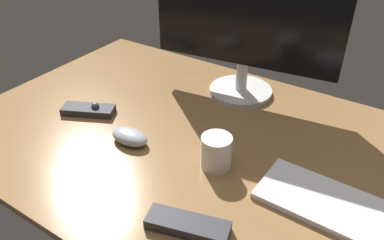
% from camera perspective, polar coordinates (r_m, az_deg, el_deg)
% --- Properties ---
extents(desk, '(1.40, 0.84, 0.02)m').
position_cam_1_polar(desk, '(1.00, 3.37, -4.18)').
color(desk, olive).
rests_on(desk, ground).
extents(monitor, '(0.55, 0.20, 0.47)m').
position_cam_1_polar(monitor, '(1.13, 8.14, 15.37)').
color(monitor, silver).
rests_on(monitor, desk).
extents(keyboard, '(0.35, 0.15, 0.02)m').
position_cam_1_polar(keyboard, '(0.87, 21.45, -12.32)').
color(keyboard, white).
rests_on(keyboard, desk).
extents(computer_mouse, '(0.11, 0.06, 0.03)m').
position_cam_1_polar(computer_mouse, '(1.00, -9.25, -2.48)').
color(computer_mouse, '#999EA5').
rests_on(computer_mouse, desk).
extents(media_remote, '(0.16, 0.11, 0.04)m').
position_cam_1_polar(media_remote, '(1.15, -15.12, 1.48)').
color(media_remote, '#2D2D33').
rests_on(media_remote, desk).
extents(tv_remote, '(0.17, 0.10, 0.02)m').
position_cam_1_polar(tv_remote, '(0.78, -0.64, -15.38)').
color(tv_remote, '#2D2D33').
rests_on(tv_remote, desk).
extents(coffee_mug, '(0.07, 0.07, 0.08)m').
position_cam_1_polar(coffee_mug, '(0.90, 3.64, -4.75)').
color(coffee_mug, silver).
rests_on(coffee_mug, desk).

